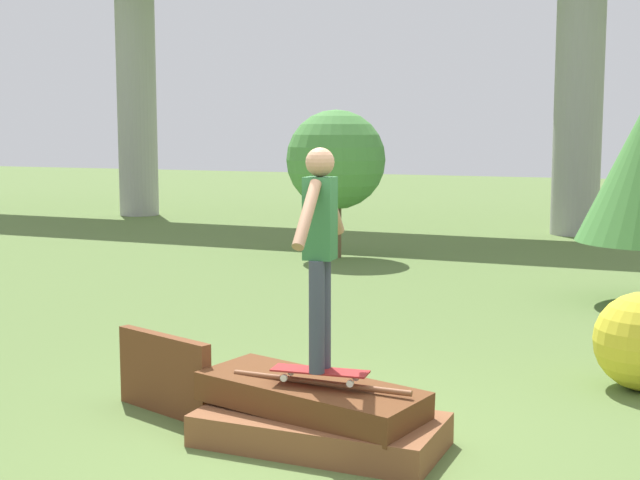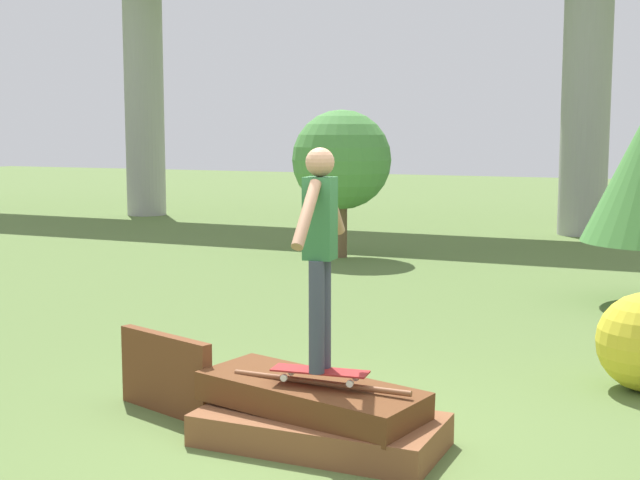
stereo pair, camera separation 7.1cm
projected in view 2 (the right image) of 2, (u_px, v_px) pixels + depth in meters
name	position (u px, v px, depth m)	size (l,w,h in m)	color
ground_plane	(320.00, 445.00, 6.94)	(80.00, 80.00, 0.00)	#567038
scrap_pile	(316.00, 416.00, 6.96)	(2.01, 1.07, 0.52)	brown
scrap_plank_loose	(165.00, 374.00, 7.70)	(1.10, 0.45, 0.69)	brown
skateboard	(320.00, 372.00, 6.83)	(0.77, 0.29, 0.09)	maroon
skater	(320.00, 242.00, 6.71)	(0.24, 1.14, 1.70)	#383D4C
tree_behind_left	(342.00, 160.00, 16.90)	(1.89, 1.89, 2.82)	brown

